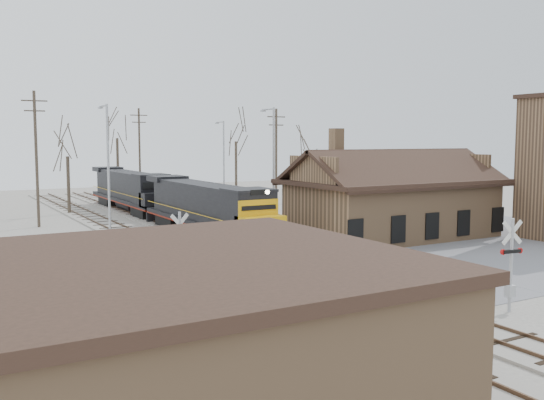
{
  "coord_description": "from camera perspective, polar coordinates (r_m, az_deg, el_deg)",
  "views": [
    {
      "loc": [
        -17.58,
        -21.68,
        7.11
      ],
      "look_at": [
        0.11,
        9.0,
        3.56
      ],
      "focal_mm": 40.0,
      "sensor_mm": 36.0,
      "label": 1
    }
  ],
  "objects": [
    {
      "name": "ground",
      "position": [
        28.8,
        8.89,
        -8.64
      ],
      "size": [
        140.0,
        140.0,
        0.0
      ],
      "primitive_type": "plane",
      "color": "#A8A398",
      "rests_on": "ground"
    },
    {
      "name": "road",
      "position": [
        28.8,
        8.89,
        -8.61
      ],
      "size": [
        60.0,
        9.0,
        0.03
      ],
      "primitive_type": "cube",
      "color": "slate",
      "rests_on": "ground"
    },
    {
      "name": "parking_lot",
      "position": [
        44.45,
        23.94,
        -3.96
      ],
      "size": [
        22.0,
        26.0,
        0.03
      ],
      "primitive_type": "cube",
      "color": "slate",
      "rests_on": "ground"
    },
    {
      "name": "track_main",
      "position": [
        41.28,
        -4.31,
        -4.13
      ],
      "size": [
        3.4,
        90.0,
        0.24
      ],
      "color": "#A8A398",
      "rests_on": "ground"
    },
    {
      "name": "track_siding",
      "position": [
        39.57,
        -10.21,
        -4.63
      ],
      "size": [
        3.4,
        90.0,
        0.24
      ],
      "color": "#A8A398",
      "rests_on": "ground"
    },
    {
      "name": "depot",
      "position": [
        45.07,
        11.24,
        -0.39
      ],
      "size": [
        15.2,
        9.31,
        7.9
      ],
      "color": "#9F7752",
      "rests_on": "ground"
    },
    {
      "name": "commercial_building",
      "position": [
        15.25,
        -11.13,
        -13.32
      ],
      "size": [
        12.4,
        10.4,
        4.3
      ],
      "color": "#9F7752",
      "rests_on": "ground"
    },
    {
      "name": "locomotive_lead",
      "position": [
        43.59,
        -5.99,
        -0.85
      ],
      "size": [
        2.76,
        18.46,
        4.09
      ],
      "color": "black",
      "rests_on": "ground"
    },
    {
      "name": "locomotive_trailing",
      "position": [
        61.11,
        -13.16,
        0.91
      ],
      "size": [
        2.76,
        18.46,
        3.88
      ],
      "color": "black",
      "rests_on": "ground"
    },
    {
      "name": "crossbuck_near",
      "position": [
        26.89,
        21.56,
        -5.98
      ],
      "size": [
        1.11,
        0.29,
        3.91
      ],
      "rotation": [
        0.0,
        0.0,
        -0.16
      ],
      "color": "#A5A8AD",
      "rests_on": "ground"
    },
    {
      "name": "crossbuck_far",
      "position": [
        28.46,
        -8.64,
        -5.1
      ],
      "size": [
        1.08,
        0.31,
        3.79
      ],
      "rotation": [
        0.0,
        0.0,
        3.34
      ],
      "color": "#A5A8AD",
      "rests_on": "ground"
    },
    {
      "name": "streetlight_a",
      "position": [
        44.09,
        -15.2,
        3.2
      ],
      "size": [
        0.25,
        2.04,
        9.57
      ],
      "color": "#A5A8AD",
      "rests_on": "ground"
    },
    {
      "name": "streetlight_b",
      "position": [
        47.81,
        0.07,
        3.59
      ],
      "size": [
        0.25,
        2.04,
        9.6
      ],
      "color": "#A5A8AD",
      "rests_on": "ground"
    },
    {
      "name": "streetlight_c",
      "position": [
        65.57,
        -4.61,
        3.92
      ],
      "size": [
        0.25,
        2.04,
        9.09
      ],
      "color": "#A5A8AD",
      "rests_on": "ground"
    },
    {
      "name": "utility_pole_a",
      "position": [
        52.5,
        -21.3,
        3.82
      ],
      "size": [
        2.0,
        0.24,
        11.0
      ],
      "color": "#382D23",
      "rests_on": "ground"
    },
    {
      "name": "utility_pole_b",
      "position": [
        71.46,
        -12.35,
        4.35
      ],
      "size": [
        2.0,
        0.24,
        10.68
      ],
      "color": "#382D23",
      "rests_on": "ground"
    },
    {
      "name": "utility_pole_c",
      "position": [
        60.03,
        0.4,
        3.98
      ],
      "size": [
        2.0,
        0.24,
        10.13
      ],
      "color": "#382D23",
      "rests_on": "ground"
    },
    {
      "name": "tree_b",
      "position": [
        60.84,
        -18.72,
        4.75
      ],
      "size": [
        3.68,
        3.68,
        9.01
      ],
      "color": "#382D23",
      "rests_on": "ground"
    },
    {
      "name": "tree_c",
      "position": [
        74.0,
        -14.39,
        6.59
      ],
      "size": [
        4.85,
        4.85,
        11.89
      ],
      "color": "#382D23",
      "rests_on": "ground"
    },
    {
      "name": "tree_d",
      "position": [
        72.8,
        -3.42,
        6.42
      ],
      "size": [
        4.6,
        4.6,
        11.27
      ],
      "color": "#382D23",
      "rests_on": "ground"
    },
    {
      "name": "tree_e",
      "position": [
        70.48,
        3.4,
        4.78
      ],
      "size": [
        3.43,
        3.43,
        8.41
      ],
      "color": "#382D23",
      "rests_on": "ground"
    }
  ]
}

